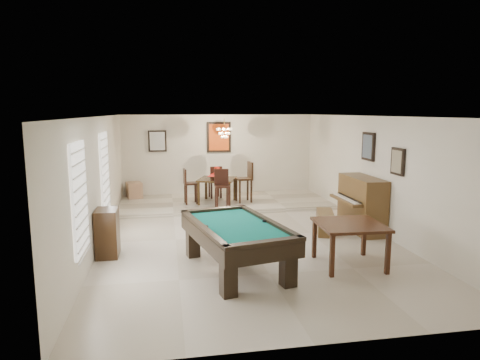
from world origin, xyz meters
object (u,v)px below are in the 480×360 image
object	(u,v)px
chandelier	(224,129)
dining_chair_south	(222,189)
pool_table	(236,247)
square_table	(349,244)
dining_chair_east	(244,182)
dining_chair_north	(215,182)
apothecary_chest	(107,233)
dining_chair_west	(191,186)
upright_piano	(356,204)
flower_vase	(217,170)
piano_bench	(325,222)
dining_table	(217,188)

from	to	relation	value
chandelier	dining_chair_south	bearing A→B (deg)	-101.56
pool_table	square_table	bearing A→B (deg)	-15.89
dining_chair_east	chandelier	size ratio (longest dim) A/B	1.92
dining_chair_south	dining_chair_north	distance (m)	1.48
apothecary_chest	dining_chair_west	distance (m)	4.24
apothecary_chest	dining_chair_east	distance (m)	5.06
chandelier	square_table	bearing A→B (deg)	-74.26
square_table	upright_piano	world-z (taller)	upright_piano
pool_table	square_table	size ratio (longest dim) A/B	2.15
dining_chair_south	dining_chair_west	size ratio (longest dim) A/B	1.06
dining_chair_west	chandelier	distance (m)	1.88
apothecary_chest	flower_vase	xyz separation A→B (m)	(2.54, 3.84, 0.60)
square_table	upright_piano	size ratio (longest dim) A/B	0.75
square_table	piano_bench	xyz separation A→B (m)	(0.33, 2.03, -0.14)
apothecary_chest	dining_chair_east	size ratio (longest dim) A/B	0.78
dining_table	dining_chair_south	xyz separation A→B (m)	(0.05, -0.76, 0.12)
piano_bench	dining_chair_west	bearing A→B (deg)	132.42
dining_chair_south	pool_table	bearing A→B (deg)	-94.22
pool_table	flower_vase	world-z (taller)	flower_vase
square_table	dining_chair_north	size ratio (longest dim) A/B	1.15
upright_piano	dining_chair_east	bearing A→B (deg)	124.17
chandelier	dining_chair_west	bearing A→B (deg)	-169.51
dining_chair_north	chandelier	bearing A→B (deg)	105.02
dining_chair_north	chandelier	size ratio (longest dim) A/B	1.62
flower_vase	chandelier	distance (m)	1.19
pool_table	piano_bench	world-z (taller)	pool_table
dining_table	chandelier	size ratio (longest dim) A/B	1.65
square_table	chandelier	xyz separation A→B (m)	(-1.49, 5.28, 1.82)
piano_bench	apothecary_chest	size ratio (longest dim) A/B	0.98
apothecary_chest	dining_chair_north	world-z (taller)	dining_chair_north
dining_chair_south	dining_chair_east	distance (m)	1.03
upright_piano	flower_vase	distance (m)	4.14
piano_bench	dining_chair_east	bearing A→B (deg)	113.00
upright_piano	dining_chair_east	size ratio (longest dim) A/B	1.29
apothecary_chest	chandelier	size ratio (longest dim) A/B	1.50
apothecary_chest	flower_vase	size ratio (longest dim) A/B	3.91
dining_table	dining_chair_south	size ratio (longest dim) A/B	0.94
flower_vase	dining_chair_north	bearing A→B (deg)	88.34
upright_piano	pool_table	bearing A→B (deg)	-147.67
apothecary_chest	chandelier	xyz separation A→B (m)	(2.78, 4.03, 1.75)
dining_table	dining_chair_east	distance (m)	0.79
square_table	dining_chair_south	bearing A→B (deg)	111.22
square_table	dining_chair_south	distance (m)	4.66
dining_table	flower_vase	world-z (taller)	flower_vase
dining_table	dining_chair_east	world-z (taller)	dining_chair_east
square_table	dining_chair_west	world-z (taller)	dining_chair_west
apothecary_chest	square_table	bearing A→B (deg)	-16.39
chandelier	pool_table	bearing A→B (deg)	-95.69
dining_table	chandelier	bearing A→B (deg)	37.97
upright_piano	apothecary_chest	xyz separation A→B (m)	(-5.34, -0.82, -0.17)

